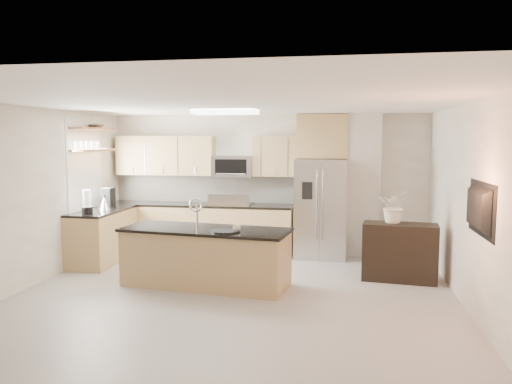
% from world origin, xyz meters
% --- Properties ---
extents(floor, '(6.50, 6.50, 0.00)m').
position_xyz_m(floor, '(0.00, 0.00, 0.00)').
color(floor, '#9A9793').
rests_on(floor, ground).
extents(ceiling, '(6.00, 6.50, 0.02)m').
position_xyz_m(ceiling, '(0.00, 0.00, 2.60)').
color(ceiling, white).
rests_on(ceiling, wall_back).
extents(wall_back, '(6.00, 0.02, 2.60)m').
position_xyz_m(wall_back, '(0.00, 3.25, 1.30)').
color(wall_back, white).
rests_on(wall_back, floor).
extents(wall_front, '(6.00, 0.02, 2.60)m').
position_xyz_m(wall_front, '(0.00, -3.25, 1.30)').
color(wall_front, white).
rests_on(wall_front, floor).
extents(wall_left, '(0.02, 6.50, 2.60)m').
position_xyz_m(wall_left, '(-3.00, 0.00, 1.30)').
color(wall_left, white).
rests_on(wall_left, floor).
extents(wall_right, '(0.02, 6.50, 2.60)m').
position_xyz_m(wall_right, '(3.00, 0.00, 1.30)').
color(wall_right, white).
rests_on(wall_right, floor).
extents(back_counter, '(3.55, 0.66, 1.44)m').
position_xyz_m(back_counter, '(-1.23, 2.93, 0.47)').
color(back_counter, tan).
rests_on(back_counter, floor).
extents(left_counter, '(0.66, 1.50, 0.92)m').
position_xyz_m(left_counter, '(-2.67, 1.85, 0.46)').
color(left_counter, tan).
rests_on(left_counter, floor).
extents(range, '(0.76, 0.64, 1.14)m').
position_xyz_m(range, '(-0.60, 2.92, 0.47)').
color(range, black).
rests_on(range, floor).
extents(upper_cabinets, '(3.50, 0.33, 0.75)m').
position_xyz_m(upper_cabinets, '(-1.30, 3.09, 1.83)').
color(upper_cabinets, tan).
rests_on(upper_cabinets, wall_back).
extents(microwave, '(0.76, 0.40, 0.40)m').
position_xyz_m(microwave, '(-0.60, 3.04, 1.63)').
color(microwave, '#AAAAAC').
rests_on(microwave, upper_cabinets).
extents(refrigerator, '(0.92, 0.78, 1.78)m').
position_xyz_m(refrigerator, '(1.06, 2.87, 0.89)').
color(refrigerator, '#AAAAAC').
rests_on(refrigerator, floor).
extents(partition_column, '(0.60, 0.30, 2.60)m').
position_xyz_m(partition_column, '(1.82, 3.10, 1.30)').
color(partition_column, beige).
rests_on(partition_column, floor).
extents(window, '(0.04, 1.15, 1.65)m').
position_xyz_m(window, '(-2.98, 1.85, 1.65)').
color(window, white).
rests_on(window, wall_left).
extents(shelf_lower, '(0.30, 1.20, 0.04)m').
position_xyz_m(shelf_lower, '(-2.85, 1.95, 1.95)').
color(shelf_lower, '#98603C').
rests_on(shelf_lower, wall_left).
extents(shelf_upper, '(0.30, 1.20, 0.04)m').
position_xyz_m(shelf_upper, '(-2.85, 1.95, 2.32)').
color(shelf_upper, '#98603C').
rests_on(shelf_upper, wall_left).
extents(ceiling_fixture, '(1.00, 0.50, 0.06)m').
position_xyz_m(ceiling_fixture, '(-0.40, 1.60, 2.56)').
color(ceiling_fixture, white).
rests_on(ceiling_fixture, ceiling).
extents(island, '(2.54, 1.18, 1.27)m').
position_xyz_m(island, '(-0.51, 0.77, 0.43)').
color(island, tan).
rests_on(island, floor).
extents(credenza, '(1.14, 0.58, 0.87)m').
position_xyz_m(credenza, '(2.31, 1.52, 0.44)').
color(credenza, black).
rests_on(credenza, floor).
extents(cup, '(0.15, 0.15, 0.09)m').
position_xyz_m(cup, '(-0.02, 0.62, 0.89)').
color(cup, white).
rests_on(cup, island).
extents(platter, '(0.45, 0.45, 0.02)m').
position_xyz_m(platter, '(-0.16, 0.56, 0.86)').
color(platter, black).
rests_on(platter, island).
extents(blender, '(0.17, 0.17, 0.40)m').
position_xyz_m(blender, '(-2.67, 1.36, 1.09)').
color(blender, black).
rests_on(blender, left_counter).
extents(kettle, '(0.20, 0.20, 0.26)m').
position_xyz_m(kettle, '(-2.62, 1.86, 1.03)').
color(kettle, '#AAAAAC').
rests_on(kettle, left_counter).
extents(coffee_maker, '(0.19, 0.23, 0.35)m').
position_xyz_m(coffee_maker, '(-2.69, 2.14, 1.09)').
color(coffee_maker, black).
rests_on(coffee_maker, left_counter).
extents(bowl, '(0.40, 0.40, 0.08)m').
position_xyz_m(bowl, '(-2.85, 2.09, 2.38)').
color(bowl, '#AAAAAC').
rests_on(bowl, shelf_upper).
extents(flower_vase, '(0.80, 0.73, 0.77)m').
position_xyz_m(flower_vase, '(2.23, 1.59, 1.26)').
color(flower_vase, white).
rests_on(flower_vase, credenza).
extents(television, '(0.14, 1.08, 0.62)m').
position_xyz_m(television, '(2.91, -0.20, 1.35)').
color(television, black).
rests_on(television, wall_right).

